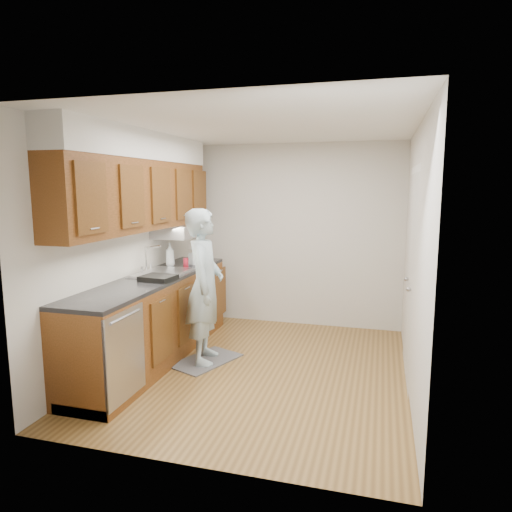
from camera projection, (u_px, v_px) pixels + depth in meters
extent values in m
plane|color=olive|center=(259.00, 370.00, 4.83)|extent=(3.50, 3.50, 0.00)
plane|color=white|center=(259.00, 127.00, 4.45)|extent=(3.50, 3.50, 0.00)
cube|color=beige|center=(128.00, 248.00, 5.03)|extent=(0.02, 3.50, 2.50)
cube|color=beige|center=(415.00, 259.00, 4.24)|extent=(0.02, 3.50, 2.50)
cube|color=beige|center=(292.00, 235.00, 6.31)|extent=(3.00, 0.02, 2.50)
cube|color=brown|center=(155.00, 320.00, 5.08)|extent=(0.60, 2.80, 0.90)
cube|color=black|center=(153.00, 278.00, 5.01)|extent=(0.63, 2.80, 0.04)
cube|color=#B2B2B7|center=(162.00, 278.00, 5.20)|extent=(0.48, 0.68, 0.14)
cube|color=#B2B2B7|center=(162.00, 273.00, 5.19)|extent=(0.52, 0.72, 0.01)
cube|color=#B2B2B7|center=(125.00, 355.00, 3.95)|extent=(0.03, 0.60, 0.80)
cube|color=brown|center=(140.00, 195.00, 4.90)|extent=(0.33, 2.80, 0.75)
cube|color=silver|center=(138.00, 145.00, 4.82)|extent=(0.35, 2.80, 0.30)
cube|color=#A5A5AA|center=(180.00, 230.00, 5.77)|extent=(0.46, 0.75, 0.16)
cube|color=white|center=(410.00, 277.00, 4.57)|extent=(0.02, 1.22, 2.05)
cube|color=slate|center=(206.00, 360.00, 5.06)|extent=(0.71, 0.89, 0.01)
imported|color=#A3BDC7|center=(204.00, 276.00, 4.92)|extent=(0.58, 0.75, 1.90)
imported|color=silver|center=(170.00, 254.00, 5.66)|extent=(0.13, 0.13, 0.29)
imported|color=silver|center=(193.00, 256.00, 5.77)|extent=(0.13, 0.13, 0.21)
cylinder|color=red|center=(186.00, 263.00, 5.58)|extent=(0.06, 0.06, 0.11)
cube|color=black|center=(158.00, 278.00, 4.80)|extent=(0.37, 0.32, 0.05)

